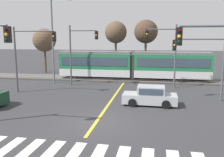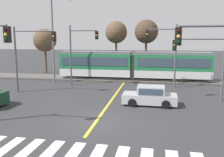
{
  "view_description": "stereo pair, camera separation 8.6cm",
  "coord_description": "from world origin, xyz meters",
  "px_view_note": "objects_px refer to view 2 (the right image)",
  "views": [
    {
      "loc": [
        3.44,
        -13.89,
        5.12
      ],
      "look_at": [
        -0.24,
        7.05,
        1.6
      ],
      "focal_mm": 38.0,
      "sensor_mm": 36.0,
      "label": 1
    },
    {
      "loc": [
        3.53,
        -13.87,
        5.12
      ],
      "look_at": [
        -0.24,
        7.05,
        1.6
      ],
      "focal_mm": 38.0,
      "sensor_mm": 36.0,
      "label": 2
    }
  ],
  "objects_px": {
    "bare_tree_far_west": "(45,40)",
    "street_lamp_west": "(55,36)",
    "traffic_light_mid_left": "(29,49)",
    "traffic_light_far_left": "(79,47)",
    "bare_tree_west": "(116,33)",
    "light_rail_tram": "(133,64)",
    "traffic_light_mid_right": "(205,56)",
    "traffic_light_far_right": "(166,47)",
    "traffic_light_near_right": "(224,61)",
    "sedan_crossing": "(150,96)",
    "bare_tree_east": "(146,32)"
  },
  "relations": [
    {
      "from": "traffic_light_far_right",
      "to": "bare_tree_east",
      "type": "relative_size",
      "value": 0.85
    },
    {
      "from": "sedan_crossing",
      "to": "bare_tree_west",
      "type": "xyz_separation_m",
      "value": [
        -5.36,
        16.47,
        5.39
      ]
    },
    {
      "from": "traffic_light_mid_right",
      "to": "bare_tree_far_west",
      "type": "xyz_separation_m",
      "value": [
        -20.7,
        13.45,
        1.22
      ]
    },
    {
      "from": "traffic_light_far_right",
      "to": "street_lamp_west",
      "type": "relative_size",
      "value": 0.68
    },
    {
      "from": "traffic_light_near_right",
      "to": "street_lamp_west",
      "type": "distance_m",
      "value": 20.2
    },
    {
      "from": "traffic_light_far_left",
      "to": "street_lamp_west",
      "type": "xyz_separation_m",
      "value": [
        -3.21,
        0.88,
        1.28
      ]
    },
    {
      "from": "sedan_crossing",
      "to": "light_rail_tram",
      "type": "bearing_deg",
      "value": 101.79
    },
    {
      "from": "traffic_light_far_left",
      "to": "traffic_light_mid_right",
      "type": "xyz_separation_m",
      "value": [
        12.34,
        -4.47,
        -0.51
      ]
    },
    {
      "from": "traffic_light_far_right",
      "to": "bare_tree_west",
      "type": "height_order",
      "value": "bare_tree_west"
    },
    {
      "from": "traffic_light_far_left",
      "to": "bare_tree_east",
      "type": "height_order",
      "value": "bare_tree_east"
    },
    {
      "from": "traffic_light_far_left",
      "to": "bare_tree_west",
      "type": "height_order",
      "value": "bare_tree_west"
    },
    {
      "from": "traffic_light_near_right",
      "to": "traffic_light_far_left",
      "type": "bearing_deg",
      "value": 132.22
    },
    {
      "from": "light_rail_tram",
      "to": "bare_tree_east",
      "type": "relative_size",
      "value": 2.36
    },
    {
      "from": "street_lamp_west",
      "to": "traffic_light_mid_right",
      "type": "bearing_deg",
      "value": -18.97
    },
    {
      "from": "traffic_light_far_left",
      "to": "bare_tree_west",
      "type": "xyz_separation_m",
      "value": [
        2.55,
        9.67,
        1.82
      ]
    },
    {
      "from": "traffic_light_far_right",
      "to": "street_lamp_west",
      "type": "bearing_deg",
      "value": 178.19
    },
    {
      "from": "traffic_light_mid_right",
      "to": "sedan_crossing",
      "type": "bearing_deg",
      "value": -152.22
    },
    {
      "from": "traffic_light_far_left",
      "to": "bare_tree_west",
      "type": "relative_size",
      "value": 0.86
    },
    {
      "from": "light_rail_tram",
      "to": "bare_tree_far_west",
      "type": "bearing_deg",
      "value": 161.6
    },
    {
      "from": "light_rail_tram",
      "to": "bare_tree_west",
      "type": "distance_m",
      "value": 7.35
    },
    {
      "from": "traffic_light_far_left",
      "to": "street_lamp_west",
      "type": "distance_m",
      "value": 3.56
    },
    {
      "from": "traffic_light_far_left",
      "to": "bare_tree_east",
      "type": "xyz_separation_m",
      "value": [
        6.96,
        9.02,
        1.87
      ]
    },
    {
      "from": "traffic_light_far_right",
      "to": "street_lamp_west",
      "type": "xyz_separation_m",
      "value": [
        -12.56,
        0.4,
        1.24
      ]
    },
    {
      "from": "sedan_crossing",
      "to": "bare_tree_east",
      "type": "relative_size",
      "value": 0.54
    },
    {
      "from": "traffic_light_near_right",
      "to": "bare_tree_west",
      "type": "height_order",
      "value": "bare_tree_west"
    },
    {
      "from": "traffic_light_far_right",
      "to": "street_lamp_west",
      "type": "height_order",
      "value": "street_lamp_west"
    },
    {
      "from": "bare_tree_far_west",
      "to": "street_lamp_west",
      "type": "bearing_deg",
      "value": -57.53
    },
    {
      "from": "traffic_light_near_right",
      "to": "bare_tree_far_west",
      "type": "distance_m",
      "value": 29.54
    },
    {
      "from": "bare_tree_far_west",
      "to": "bare_tree_west",
      "type": "height_order",
      "value": "bare_tree_west"
    },
    {
      "from": "light_rail_tram",
      "to": "street_lamp_west",
      "type": "distance_m",
      "value": 10.08
    },
    {
      "from": "traffic_light_far_right",
      "to": "traffic_light_mid_right",
      "type": "relative_size",
      "value": 1.16
    },
    {
      "from": "sedan_crossing",
      "to": "bare_tree_east",
      "type": "height_order",
      "value": "bare_tree_east"
    },
    {
      "from": "traffic_light_mid_left",
      "to": "bare_tree_east",
      "type": "bearing_deg",
      "value": 51.97
    },
    {
      "from": "traffic_light_mid_left",
      "to": "bare_tree_west",
      "type": "xyz_separation_m",
      "value": [
        6.1,
        14.08,
        1.89
      ]
    },
    {
      "from": "light_rail_tram",
      "to": "traffic_light_far_right",
      "type": "distance_m",
      "value": 5.85
    },
    {
      "from": "traffic_light_mid_left",
      "to": "traffic_light_far_left",
      "type": "bearing_deg",
      "value": 51.18
    },
    {
      "from": "light_rail_tram",
      "to": "traffic_light_mid_right",
      "type": "bearing_deg",
      "value": -52.52
    },
    {
      "from": "sedan_crossing",
      "to": "bare_tree_west",
      "type": "bearing_deg",
      "value": 108.02
    },
    {
      "from": "traffic_light_far_left",
      "to": "traffic_light_mid_left",
      "type": "bearing_deg",
      "value": -128.82
    },
    {
      "from": "traffic_light_far_left",
      "to": "bare_tree_west",
      "type": "distance_m",
      "value": 10.17
    },
    {
      "from": "traffic_light_far_left",
      "to": "street_lamp_west",
      "type": "bearing_deg",
      "value": 164.69
    },
    {
      "from": "traffic_light_near_right",
      "to": "street_lamp_west",
      "type": "xyz_separation_m",
      "value": [
        -14.81,
        13.66,
        1.47
      ]
    },
    {
      "from": "traffic_light_far_right",
      "to": "traffic_light_mid_right",
      "type": "xyz_separation_m",
      "value": [
        2.98,
        -4.95,
        -0.56
      ]
    },
    {
      "from": "traffic_light_mid_left",
      "to": "street_lamp_west",
      "type": "distance_m",
      "value": 5.46
    },
    {
      "from": "traffic_light_far_right",
      "to": "bare_tree_far_west",
      "type": "bearing_deg",
      "value": 154.38
    },
    {
      "from": "traffic_light_mid_right",
      "to": "bare_tree_west",
      "type": "distance_m",
      "value": 17.35
    },
    {
      "from": "traffic_light_mid_right",
      "to": "bare_tree_east",
      "type": "xyz_separation_m",
      "value": [
        -5.38,
        13.49,
        2.39
      ]
    },
    {
      "from": "traffic_light_far_right",
      "to": "traffic_light_far_left",
      "type": "relative_size",
      "value": 1.0
    },
    {
      "from": "street_lamp_west",
      "to": "bare_tree_far_west",
      "type": "xyz_separation_m",
      "value": [
        -5.16,
        8.1,
        -0.58
      ]
    },
    {
      "from": "traffic_light_far_left",
      "to": "traffic_light_far_right",
      "type": "bearing_deg",
      "value": 2.95
    }
  ]
}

